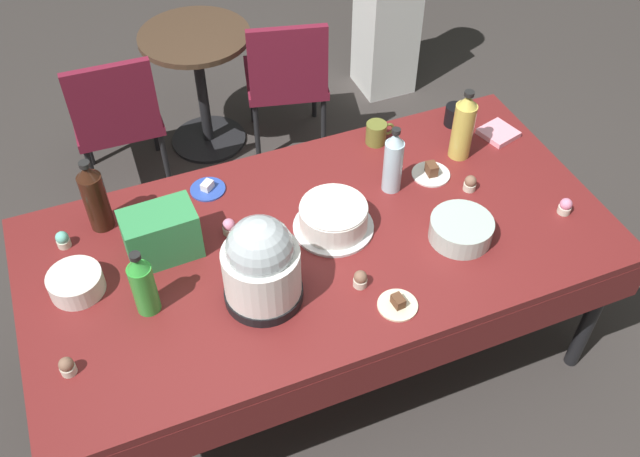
{
  "coord_description": "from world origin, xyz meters",
  "views": [
    {
      "loc": [
        -0.68,
        -1.66,
        2.66
      ],
      "look_at": [
        0.0,
        0.0,
        0.8
      ],
      "focal_mm": 39.2,
      "sensor_mm": 36.0,
      "label": 1
    }
  ],
  "objects_px": {
    "dessert_plate_cream": "(398,304)",
    "cupcake_lemon": "(63,240)",
    "cupcake_cocoa": "(470,183)",
    "maroon_chair_left": "(116,114)",
    "frosted_layer_cake": "(334,218)",
    "dessert_plate_cobalt": "(208,188)",
    "soda_bottle_water": "(393,162)",
    "soda_carton": "(161,234)",
    "cupcake_vanilla": "(360,279)",
    "maroon_chair_right": "(286,75)",
    "dessert_plate_white": "(431,172)",
    "ceramic_snack_bowl": "(76,283)",
    "slow_cooker": "(261,265)",
    "potluck_table": "(320,249)",
    "water_cooler": "(388,2)",
    "cupcake_mint": "(565,206)",
    "soda_bottle_ginger_ale": "(463,127)",
    "round_cafe_table": "(199,70)",
    "cupcake_rose": "(229,227)",
    "glass_salad_bowl": "(461,229)",
    "coffee_mug_olive": "(377,133)",
    "soda_bottle_lime_soda": "(143,284)",
    "cupcake_berry": "(67,366)",
    "coffee_mug_black": "(455,115)",
    "soda_bottle_cola": "(95,197)"
  },
  "relations": [
    {
      "from": "cupcake_vanilla",
      "to": "coffee_mug_black",
      "type": "xyz_separation_m",
      "value": [
        0.77,
        0.69,
        0.02
      ]
    },
    {
      "from": "cupcake_berry",
      "to": "coffee_mug_black",
      "type": "xyz_separation_m",
      "value": [
        1.77,
        0.66,
        0.02
      ]
    },
    {
      "from": "ceramic_snack_bowl",
      "to": "cupcake_rose",
      "type": "xyz_separation_m",
      "value": [
        0.57,
        0.07,
        -0.01
      ]
    },
    {
      "from": "potluck_table",
      "to": "cupcake_vanilla",
      "type": "distance_m",
      "value": 0.28
    },
    {
      "from": "soda_bottle_ginger_ale",
      "to": "maroon_chair_right",
      "type": "relative_size",
      "value": 0.38
    },
    {
      "from": "cupcake_cocoa",
      "to": "maroon_chair_left",
      "type": "xyz_separation_m",
      "value": [
        -1.21,
        1.41,
        -0.29
      ]
    },
    {
      "from": "cupcake_rose",
      "to": "glass_salad_bowl",
      "type": "bearing_deg",
      "value": -23.69
    },
    {
      "from": "dessert_plate_cobalt",
      "to": "cupcake_vanilla",
      "type": "distance_m",
      "value": 0.77
    },
    {
      "from": "glass_salad_bowl",
      "to": "water_cooler",
      "type": "xyz_separation_m",
      "value": [
        0.68,
        1.99,
        -0.2
      ]
    },
    {
      "from": "potluck_table",
      "to": "soda_bottle_lime_soda",
      "type": "height_order",
      "value": "soda_bottle_lime_soda"
    },
    {
      "from": "ceramic_snack_bowl",
      "to": "slow_cooker",
      "type": "bearing_deg",
      "value": -24.52
    },
    {
      "from": "cupcake_lemon",
      "to": "soda_bottle_ginger_ale",
      "type": "bearing_deg",
      "value": -3.25
    },
    {
      "from": "ceramic_snack_bowl",
      "to": "soda_carton",
      "type": "xyz_separation_m",
      "value": [
        0.32,
        0.06,
        0.06
      ]
    },
    {
      "from": "ceramic_snack_bowl",
      "to": "cupcake_vanilla",
      "type": "distance_m",
      "value": 0.99
    },
    {
      "from": "dessert_plate_white",
      "to": "cupcake_cocoa",
      "type": "xyz_separation_m",
      "value": [
        0.1,
        -0.13,
        0.02
      ]
    },
    {
      "from": "water_cooler",
      "to": "soda_carton",
      "type": "bearing_deg",
      "value": -136.34
    },
    {
      "from": "maroon_chair_left",
      "to": "round_cafe_table",
      "type": "height_order",
      "value": "maroon_chair_left"
    },
    {
      "from": "cupcake_vanilla",
      "to": "soda_bottle_water",
      "type": "relative_size",
      "value": 0.23
    },
    {
      "from": "round_cafe_table",
      "to": "soda_bottle_ginger_ale",
      "type": "bearing_deg",
      "value": -61.45
    },
    {
      "from": "ceramic_snack_bowl",
      "to": "soda_bottle_water",
      "type": "xyz_separation_m",
      "value": [
        1.25,
        0.06,
        0.1
      ]
    },
    {
      "from": "cupcake_cocoa",
      "to": "cupcake_vanilla",
      "type": "bearing_deg",
      "value": -154.81
    },
    {
      "from": "cupcake_rose",
      "to": "soda_carton",
      "type": "height_order",
      "value": "soda_carton"
    },
    {
      "from": "soda_bottle_water",
      "to": "maroon_chair_left",
      "type": "bearing_deg",
      "value": 125.75
    },
    {
      "from": "frosted_layer_cake",
      "to": "maroon_chair_left",
      "type": "bearing_deg",
      "value": 113.83
    },
    {
      "from": "cupcake_vanilla",
      "to": "soda_bottle_lime_soda",
      "type": "bearing_deg",
      "value": 165.72
    },
    {
      "from": "soda_bottle_cola",
      "to": "soda_bottle_water",
      "type": "distance_m",
      "value": 1.13
    },
    {
      "from": "potluck_table",
      "to": "coffee_mug_olive",
      "type": "bearing_deg",
      "value": 44.78
    },
    {
      "from": "cupcake_rose",
      "to": "coffee_mug_olive",
      "type": "height_order",
      "value": "coffee_mug_olive"
    },
    {
      "from": "glass_salad_bowl",
      "to": "dessert_plate_cream",
      "type": "relative_size",
      "value": 1.68
    },
    {
      "from": "dessert_plate_cream",
      "to": "dessert_plate_white",
      "type": "xyz_separation_m",
      "value": [
        0.43,
        0.56,
        0.0
      ]
    },
    {
      "from": "cupcake_mint",
      "to": "soda_bottle_ginger_ale",
      "type": "distance_m",
      "value": 0.52
    },
    {
      "from": "potluck_table",
      "to": "round_cafe_table",
      "type": "distance_m",
      "value": 1.66
    },
    {
      "from": "cupcake_rose",
      "to": "soda_carton",
      "type": "relative_size",
      "value": 0.26
    },
    {
      "from": "glass_salad_bowl",
      "to": "round_cafe_table",
      "type": "bearing_deg",
      "value": 106.19
    },
    {
      "from": "glass_salad_bowl",
      "to": "cupcake_berry",
      "type": "xyz_separation_m",
      "value": [
        -1.44,
        -0.05,
        -0.01
      ]
    },
    {
      "from": "dessert_plate_white",
      "to": "maroon_chair_right",
      "type": "bearing_deg",
      "value": 97.74
    },
    {
      "from": "dessert_plate_cream",
      "to": "cupcake_lemon",
      "type": "bearing_deg",
      "value": 144.8
    },
    {
      "from": "cupcake_vanilla",
      "to": "cupcake_cocoa",
      "type": "xyz_separation_m",
      "value": [
        0.61,
        0.29,
        0.0
      ]
    },
    {
      "from": "dessert_plate_cobalt",
      "to": "dessert_plate_white",
      "type": "bearing_deg",
      "value": -16.37
    },
    {
      "from": "cupcake_rose",
      "to": "round_cafe_table",
      "type": "bearing_deg",
      "value": 80.31
    },
    {
      "from": "dessert_plate_cobalt",
      "to": "soda_bottle_lime_soda",
      "type": "height_order",
      "value": "soda_bottle_lime_soda"
    },
    {
      "from": "dessert_plate_cream",
      "to": "soda_bottle_cola",
      "type": "distance_m",
      "value": 1.17
    },
    {
      "from": "soda_bottle_water",
      "to": "soda_bottle_lime_soda",
      "type": "height_order",
      "value": "soda_bottle_water"
    },
    {
      "from": "cupcake_rose",
      "to": "soda_bottle_water",
      "type": "relative_size",
      "value": 0.23
    },
    {
      "from": "frosted_layer_cake",
      "to": "dessert_plate_cobalt",
      "type": "bearing_deg",
      "value": 134.91
    },
    {
      "from": "dessert_plate_white",
      "to": "cupcake_rose",
      "type": "xyz_separation_m",
      "value": [
        -0.86,
        -0.0,
        0.02
      ]
    },
    {
      "from": "cupcake_cocoa",
      "to": "maroon_chair_right",
      "type": "relative_size",
      "value": 0.08
    },
    {
      "from": "dessert_plate_cream",
      "to": "coffee_mug_olive",
      "type": "height_order",
      "value": "coffee_mug_olive"
    },
    {
      "from": "soda_bottle_water",
      "to": "soda_carton",
      "type": "relative_size",
      "value": 1.14
    },
    {
      "from": "potluck_table",
      "to": "soda_bottle_water",
      "type": "relative_size",
      "value": 7.43
    }
  ]
}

